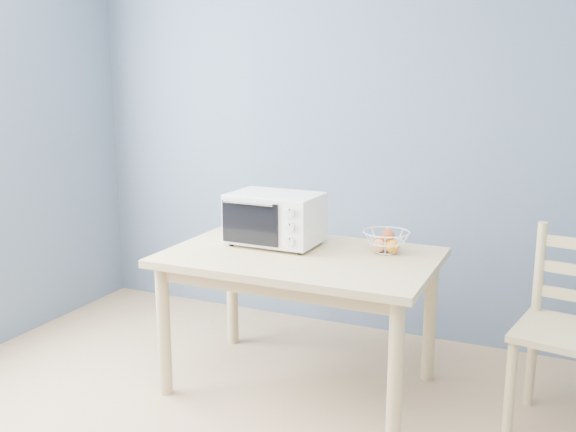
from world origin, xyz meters
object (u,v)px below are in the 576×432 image
at_px(dining_table, 300,272).
at_px(toaster_oven, 272,218).
at_px(fruit_basket, 386,241).
at_px(dining_chair, 570,335).

relative_size(dining_table, toaster_oven, 2.81).
height_order(fruit_basket, dining_chair, dining_chair).
relative_size(toaster_oven, dining_chair, 0.52).
height_order(dining_table, dining_chair, dining_chair).
xyz_separation_m(toaster_oven, dining_chair, (1.54, -0.00, -0.42)).
bearing_deg(dining_table, dining_chair, 4.93).
distance_m(toaster_oven, dining_chair, 1.60).
distance_m(dining_table, dining_chair, 1.34).
bearing_deg(dining_table, toaster_oven, 152.28).
bearing_deg(dining_chair, fruit_basket, -175.27).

